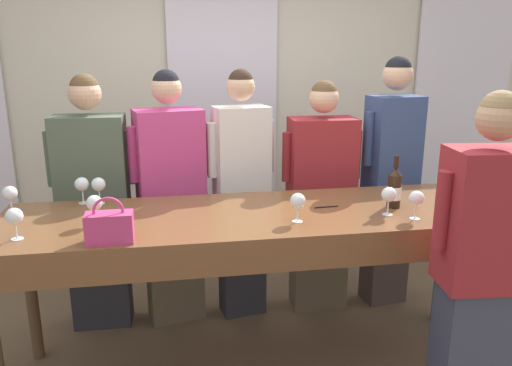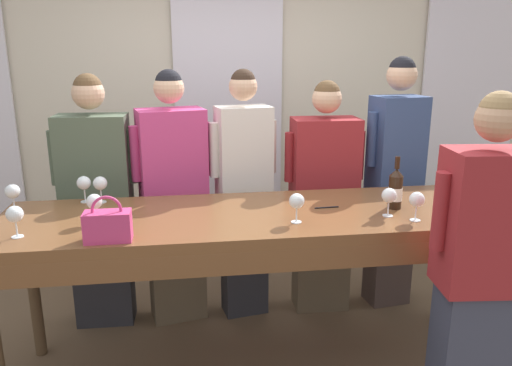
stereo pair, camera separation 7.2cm
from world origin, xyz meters
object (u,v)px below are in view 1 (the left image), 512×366
(guest_cream_sweater, at_px, (241,193))
(host_pouring, at_px, (479,273))
(wine_glass_back_left, at_px, (298,202))
(guest_pink_top, at_px, (172,200))
(wine_glass_front_mid, at_px, (389,195))
(guest_striped_shirt, at_px, (320,198))
(guest_navy_coat, at_px, (390,180))
(wine_glass_back_mid, at_px, (82,185))
(handbag, at_px, (110,226))
(wine_bottle, at_px, (394,188))
(tasting_bar, at_px, (259,229))
(wine_glass_center_mid, at_px, (98,185))
(wine_glass_center_right, at_px, (417,199))
(wine_glass_front_right, at_px, (10,194))
(wine_glass_center_left, at_px, (14,217))
(guest_olive_jacket, at_px, (95,204))
(potted_plant, at_px, (433,216))
(wine_glass_front_left, at_px, (94,203))

(guest_cream_sweater, distance_m, host_pouring, 1.66)
(wine_glass_back_left, relative_size, guest_pink_top, 0.09)
(wine_glass_front_mid, height_order, host_pouring, host_pouring)
(guest_striped_shirt, relative_size, guest_navy_coat, 0.92)
(wine_glass_back_mid, relative_size, guest_striped_shirt, 0.09)
(guest_cream_sweater, bearing_deg, handbag, -127.35)
(wine_bottle, distance_m, wine_glass_back_mid, 1.83)
(handbag, relative_size, host_pouring, 0.13)
(tasting_bar, height_order, wine_glass_center_mid, wine_glass_center_mid)
(wine_glass_center_right, bearing_deg, tasting_bar, 164.35)
(wine_glass_front_mid, distance_m, wine_glass_front_right, 2.09)
(wine_glass_front_right, bearing_deg, wine_bottle, -6.47)
(wine_bottle, bearing_deg, guest_navy_coat, 66.85)
(wine_glass_center_left, distance_m, wine_glass_center_right, 2.04)
(wine_glass_back_left, height_order, guest_navy_coat, guest_navy_coat)
(wine_glass_center_right, bearing_deg, guest_olive_jacket, 152.49)
(wine_glass_center_left, relative_size, guest_striped_shirt, 0.09)
(wine_bottle, height_order, host_pouring, host_pouring)
(wine_glass_front_mid, relative_size, wine_glass_center_left, 1.00)
(wine_glass_front_mid, xyz_separation_m, wine_glass_center_mid, (-1.60, 0.48, 0.00))
(wine_glass_center_right, bearing_deg, guest_pink_top, 144.09)
(guest_cream_sweater, distance_m, potted_plant, 2.21)
(wine_glass_center_mid, distance_m, wine_glass_center_right, 1.81)
(guest_cream_sweater, bearing_deg, guest_olive_jacket, 180.00)
(wine_glass_back_left, bearing_deg, wine_glass_front_mid, 3.21)
(wine_glass_center_mid, relative_size, guest_striped_shirt, 0.09)
(wine_glass_front_left, distance_m, potted_plant, 3.34)
(tasting_bar, bearing_deg, wine_glass_front_left, -178.06)
(wine_glass_back_left, height_order, guest_olive_jacket, guest_olive_jacket)
(wine_bottle, bearing_deg, wine_glass_back_mid, 168.24)
(wine_glass_center_left, relative_size, host_pouring, 0.09)
(wine_glass_back_left, bearing_deg, guest_navy_coat, 43.70)
(wine_glass_front_right, height_order, guest_pink_top, guest_pink_top)
(guest_pink_top, distance_m, guest_cream_sweater, 0.48)
(wine_glass_back_left, relative_size, guest_olive_jacket, 0.09)
(wine_glass_back_mid, xyz_separation_m, host_pouring, (1.93, -1.03, -0.23))
(tasting_bar, height_order, host_pouring, host_pouring)
(guest_pink_top, bearing_deg, guest_olive_jacket, -180.00)
(tasting_bar, xyz_separation_m, guest_cream_sweater, (-0.00, 0.71, 0.00))
(guest_olive_jacket, height_order, guest_striped_shirt, guest_olive_jacket)
(guest_olive_jacket, distance_m, guest_striped_shirt, 1.57)
(tasting_bar, distance_m, guest_pink_top, 0.86)
(wine_glass_center_mid, bearing_deg, guest_olive_jacket, 103.86)
(wine_glass_center_mid, xyz_separation_m, guest_navy_coat, (2.00, 0.37, -0.15))
(guest_navy_coat, bearing_deg, wine_glass_center_right, -106.74)
(wine_glass_center_left, height_order, guest_striped_shirt, guest_striped_shirt)
(guest_navy_coat, relative_size, host_pouring, 1.07)
(wine_glass_front_mid, height_order, wine_glass_back_left, same)
(wine_glass_front_left, xyz_separation_m, guest_cream_sweater, (0.87, 0.74, -0.20))
(guest_pink_top, relative_size, host_pouring, 1.02)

